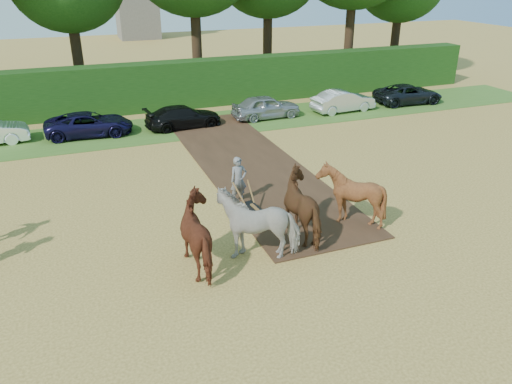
{
  "coord_description": "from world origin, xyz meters",
  "views": [
    {
      "loc": [
        -6.12,
        -13.77,
        8.56
      ],
      "look_at": [
        -0.44,
        0.97,
        1.4
      ],
      "focal_mm": 35.0,
      "sensor_mm": 36.0,
      "label": 1
    }
  ],
  "objects": [
    {
      "name": "parked_cars",
      "position": [
        2.91,
        14.04,
        0.67
      ],
      "size": [
        30.58,
        2.83,
        1.44
      ],
      "color": "white",
      "rests_on": "ground"
    },
    {
      "name": "grass_verge",
      "position": [
        0.0,
        14.0,
        0.01
      ],
      "size": [
        50.0,
        5.0,
        0.03
      ],
      "primitive_type": "cube",
      "color": "#38601E",
      "rests_on": "ground"
    },
    {
      "name": "ground",
      "position": [
        0.0,
        0.0,
        0.0
      ],
      "size": [
        120.0,
        120.0,
        0.0
      ],
      "primitive_type": "plane",
      "color": "gold",
      "rests_on": "ground"
    },
    {
      "name": "hedgerow",
      "position": [
        0.0,
        18.5,
        1.5
      ],
      "size": [
        46.0,
        1.6,
        3.0
      ],
      "primitive_type": "cube",
      "color": "#14380F",
      "rests_on": "ground"
    },
    {
      "name": "earth_strip",
      "position": [
        1.5,
        7.0,
        0.03
      ],
      "size": [
        4.5,
        17.0,
        0.05
      ],
      "primitive_type": "cube",
      "color": "#472D1C",
      "rests_on": "ground"
    },
    {
      "name": "plough_team",
      "position": [
        0.0,
        -0.29,
        1.12
      ],
      "size": [
        7.41,
        5.69,
        2.25
      ],
      "color": "brown",
      "rests_on": "ground"
    }
  ]
}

